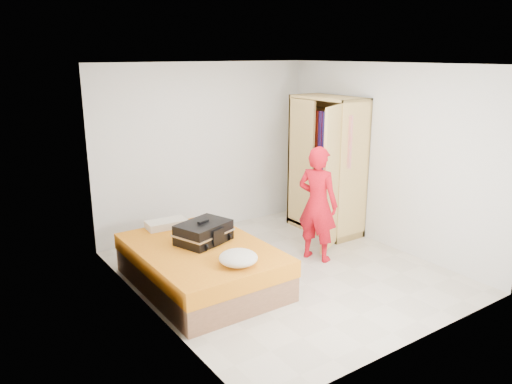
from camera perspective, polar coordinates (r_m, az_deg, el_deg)
room at (r=6.10m, az=3.43°, el=2.09°), size 4.00×4.02×2.60m
bed at (r=6.11m, az=-6.23°, el=-8.35°), size 1.42×2.02×0.50m
wardrobe at (r=7.71m, az=8.08°, el=2.55°), size 1.11×1.46×2.10m
person at (r=6.69m, az=7.04°, el=-1.36°), size 0.55×0.67×1.56m
suitcase at (r=6.10m, az=-5.99°, el=-4.63°), size 0.76×0.65×0.28m
round_cushion at (r=5.45m, az=-2.04°, el=-7.54°), size 0.43×0.43×0.16m
pillow at (r=6.69m, az=-10.18°, el=-3.60°), size 0.54×0.30×0.10m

